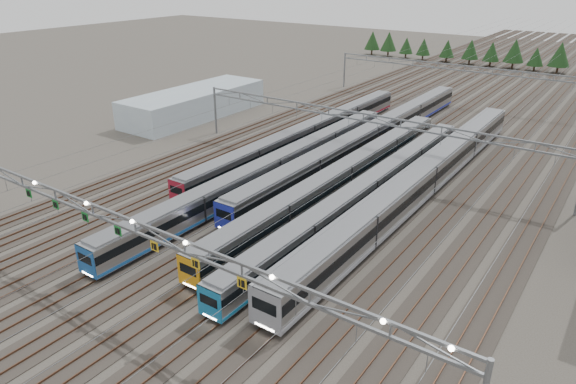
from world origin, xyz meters
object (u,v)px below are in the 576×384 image
Objects in this scene: train_e at (367,190)px; train_b at (272,169)px; train_c at (370,137)px; gantry_far at (464,73)px; train_a at (308,134)px; west_shed at (195,103)px; gantry_mid at (363,123)px; train_d at (342,177)px; gantry_near at (134,230)px; train_f at (423,179)px.

train_b is at bearing -176.08° from train_e.
train_c is at bearing 115.74° from train_e.
train_a is at bearing -105.06° from gantry_far.
train_e is at bearing -20.82° from west_shed.
gantry_mid is at bearing -72.86° from train_c.
gantry_far is (2.25, 37.71, 4.29)m from train_c.
train_d is 31.13m from gantry_near.
train_e is (4.50, -1.88, -0.09)m from train_d.
train_d is 1.83× the size of west_shed.
west_shed is (-45.48, 17.29, 0.60)m from train_e.
gantry_mid and gantry_far have the same top height.
gantry_near is at bearing -94.29° from train_d.
train_c is at bearing 107.14° from gantry_mid.
train_b is at bearing -96.72° from gantry_far.
train_e is at bearing -125.10° from train_f.
train_a is 1.01× the size of gantry_far.
train_a is 1.01× the size of gantry_mid.
gantry_far is (0.00, 45.00, 0.00)m from gantry_mid.
gantry_mid is (-6.75, 11.38, 4.48)m from train_e.
west_shed is at bearing -177.83° from train_c.
train_e is at bearing 76.70° from gantry_near.
west_shed reaches higher than train_a.
gantry_far is (-2.25, 54.50, 4.39)m from train_d.
train_b is 0.83× the size of train_c.
gantry_near reaches higher than train_d.
west_shed is (-38.73, 5.91, -3.88)m from gantry_mid.
gantry_far is at bearing 89.97° from gantry_near.
train_e is 1.85× the size of west_shed.
train_c is 47.73m from gantry_near.
train_b is at bearing -73.80° from train_a.
gantry_mid is at bearing 103.33° from train_d.
train_a is at bearing 136.79° from train_d.
train_a is 43.52m from gantry_far.
train_b is at bearing 103.55° from gantry_near.
gantry_near is 40.12m from gantry_mid.
gantry_mid reaches higher than train_b.
gantry_far is at bearing 83.28° from train_b.
train_a is 45.02m from gantry_near.
west_shed is at bearing 159.39° from train_d.
gantry_mid is at bearing 120.68° from train_e.
train_e is 0.98× the size of gantry_far.
gantry_near is at bearing -90.07° from gantry_mid.
west_shed is at bearing 150.33° from train_b.
train_a is 1.01× the size of gantry_near.
train_f is at bearing -23.85° from gantry_mid.
train_c is at bearing 77.07° from train_b.
train_d is 0.99× the size of train_e.
train_c is 20.73m from train_e.
train_f reaches higher than train_b.
train_a is 27.62m from west_shed.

